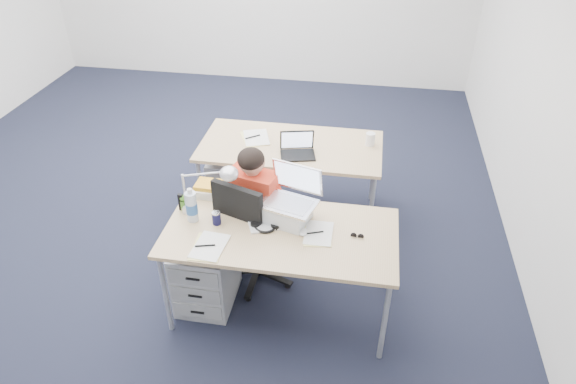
{
  "coord_description": "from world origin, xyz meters",
  "views": [
    {
      "loc": [
        1.65,
        -3.69,
        2.94
      ],
      "look_at": [
        1.14,
        -0.67,
        0.85
      ],
      "focal_mm": 32.0,
      "sensor_mm": 36.0,
      "label": 1
    }
  ],
  "objects_px": {
    "desk_far": "(291,149)",
    "bear_figurine": "(183,202)",
    "office_chair": "(254,251)",
    "can_koozie": "(216,218)",
    "book_stack": "(210,189)",
    "computer_mouse": "(303,232)",
    "cordless_phone": "(181,202)",
    "wireless_keyboard": "(272,225)",
    "seated_person": "(262,207)",
    "water_bottle": "(191,205)",
    "drawer_pedestal_far": "(234,181)",
    "sunglasses": "(357,236)",
    "desk_lamp": "(202,189)",
    "headphones": "(265,225)",
    "drawer_pedestal_near": "(206,272)",
    "silver_laptop": "(288,198)",
    "desk_near": "(281,237)",
    "far_cup": "(370,139)",
    "dark_laptop": "(298,145)"
  },
  "relations": [
    {
      "from": "drawer_pedestal_far",
      "to": "wireless_keyboard",
      "type": "distance_m",
      "value": 1.41
    },
    {
      "from": "computer_mouse",
      "to": "far_cup",
      "type": "distance_m",
      "value": 1.39
    },
    {
      "from": "drawer_pedestal_near",
      "to": "far_cup",
      "type": "relative_size",
      "value": 4.8
    },
    {
      "from": "computer_mouse",
      "to": "cordless_phone",
      "type": "distance_m",
      "value": 0.92
    },
    {
      "from": "silver_laptop",
      "to": "dark_laptop",
      "type": "height_order",
      "value": "silver_laptop"
    },
    {
      "from": "bear_figurine",
      "to": "book_stack",
      "type": "bearing_deg",
      "value": 51.21
    },
    {
      "from": "drawer_pedestal_near",
      "to": "cordless_phone",
      "type": "bearing_deg",
      "value": 142.63
    },
    {
      "from": "office_chair",
      "to": "desk_lamp",
      "type": "distance_m",
      "value": 0.75
    },
    {
      "from": "seated_person",
      "to": "bear_figurine",
      "type": "bearing_deg",
      "value": -133.71
    },
    {
      "from": "dark_laptop",
      "to": "office_chair",
      "type": "bearing_deg",
      "value": -120.26
    },
    {
      "from": "seated_person",
      "to": "water_bottle",
      "type": "distance_m",
      "value": 0.64
    },
    {
      "from": "cordless_phone",
      "to": "headphones",
      "type": "bearing_deg",
      "value": -0.88
    },
    {
      "from": "desk_near",
      "to": "desk_lamp",
      "type": "relative_size",
      "value": 3.72
    },
    {
      "from": "sunglasses",
      "to": "far_cup",
      "type": "distance_m",
      "value": 1.31
    },
    {
      "from": "silver_laptop",
      "to": "headphones",
      "type": "relative_size",
      "value": 1.87
    },
    {
      "from": "wireless_keyboard",
      "to": "computer_mouse",
      "type": "xyz_separation_m",
      "value": [
        0.23,
        -0.05,
        0.01
      ]
    },
    {
      "from": "desk_far",
      "to": "office_chair",
      "type": "height_order",
      "value": "office_chair"
    },
    {
      "from": "book_stack",
      "to": "cordless_phone",
      "type": "xyz_separation_m",
      "value": [
        -0.15,
        -0.22,
        0.02
      ]
    },
    {
      "from": "sunglasses",
      "to": "seated_person",
      "type": "bearing_deg",
      "value": 155.55
    },
    {
      "from": "headphones",
      "to": "can_koozie",
      "type": "height_order",
      "value": "can_koozie"
    },
    {
      "from": "silver_laptop",
      "to": "drawer_pedestal_near",
      "type": "bearing_deg",
      "value": -150.76
    },
    {
      "from": "desk_far",
      "to": "far_cup",
      "type": "height_order",
      "value": "far_cup"
    },
    {
      "from": "desk_far",
      "to": "office_chair",
      "type": "distance_m",
      "value": 1.03
    },
    {
      "from": "bear_figurine",
      "to": "wireless_keyboard",
      "type": "bearing_deg",
      "value": -14.06
    },
    {
      "from": "desk_near",
      "to": "wireless_keyboard",
      "type": "relative_size",
      "value": 5.07
    },
    {
      "from": "drawer_pedestal_near",
      "to": "far_cup",
      "type": "xyz_separation_m",
      "value": [
        1.13,
        1.34,
        0.51
      ]
    },
    {
      "from": "desk_far",
      "to": "bear_figurine",
      "type": "bearing_deg",
      "value": -119.24
    },
    {
      "from": "can_koozie",
      "to": "water_bottle",
      "type": "xyz_separation_m",
      "value": [
        -0.18,
        0.01,
        0.08
      ]
    },
    {
      "from": "dark_laptop",
      "to": "far_cup",
      "type": "relative_size",
      "value": 2.52
    },
    {
      "from": "office_chair",
      "to": "wireless_keyboard",
      "type": "bearing_deg",
      "value": -29.4
    },
    {
      "from": "wireless_keyboard",
      "to": "sunglasses",
      "type": "height_order",
      "value": "sunglasses"
    },
    {
      "from": "computer_mouse",
      "to": "book_stack",
      "type": "distance_m",
      "value": 0.84
    },
    {
      "from": "office_chair",
      "to": "can_koozie",
      "type": "distance_m",
      "value": 0.6
    },
    {
      "from": "water_bottle",
      "to": "sunglasses",
      "type": "relative_size",
      "value": 2.89
    },
    {
      "from": "wireless_keyboard",
      "to": "book_stack",
      "type": "xyz_separation_m",
      "value": [
        -0.53,
        0.3,
        0.04
      ]
    },
    {
      "from": "bear_figurine",
      "to": "far_cup",
      "type": "height_order",
      "value": "bear_figurine"
    },
    {
      "from": "cordless_phone",
      "to": "book_stack",
      "type": "bearing_deg",
      "value": 64.29
    },
    {
      "from": "desk_lamp",
      "to": "headphones",
      "type": "bearing_deg",
      "value": 0.32
    },
    {
      "from": "seated_person",
      "to": "headphones",
      "type": "height_order",
      "value": "seated_person"
    },
    {
      "from": "silver_laptop",
      "to": "desk_far",
      "type": "bearing_deg",
      "value": 114.48
    },
    {
      "from": "headphones",
      "to": "bear_figurine",
      "type": "relative_size",
      "value": 1.56
    },
    {
      "from": "headphones",
      "to": "water_bottle",
      "type": "height_order",
      "value": "water_bottle"
    },
    {
      "from": "silver_laptop",
      "to": "wireless_keyboard",
      "type": "bearing_deg",
      "value": -127.67
    },
    {
      "from": "dark_laptop",
      "to": "far_cup",
      "type": "xyz_separation_m",
      "value": [
        0.6,
        0.3,
        -0.05
      ]
    },
    {
      "from": "bear_figurine",
      "to": "desk_far",
      "type": "bearing_deg",
      "value": 53.58
    },
    {
      "from": "silver_laptop",
      "to": "can_koozie",
      "type": "height_order",
      "value": "silver_laptop"
    },
    {
      "from": "far_cup",
      "to": "bear_figurine",
      "type": "bearing_deg",
      "value": -137.23
    },
    {
      "from": "headphones",
      "to": "sunglasses",
      "type": "xyz_separation_m",
      "value": [
        0.63,
        -0.0,
        -0.01
      ]
    },
    {
      "from": "desk_near",
      "to": "drawer_pedestal_near",
      "type": "height_order",
      "value": "desk_near"
    },
    {
      "from": "drawer_pedestal_far",
      "to": "sunglasses",
      "type": "distance_m",
      "value": 1.77
    }
  ]
}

